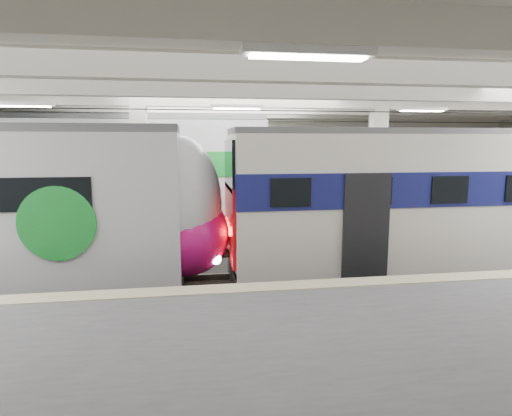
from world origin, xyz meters
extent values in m
cube|color=black|center=(0.00, 0.00, -0.05)|extent=(36.00, 24.00, 0.10)
cube|color=silver|center=(0.00, 0.00, 5.55)|extent=(36.00, 24.00, 0.20)
cube|color=beige|center=(0.00, 10.00, 2.75)|extent=(30.00, 0.10, 5.50)
cube|color=#C9BD8E|center=(0.00, -3.25, 1.11)|extent=(30.00, 0.50, 0.02)
cube|color=beige|center=(-3.00, 3.00, 2.75)|extent=(0.50, 0.50, 5.50)
cube|color=beige|center=(5.00, 3.00, 2.75)|extent=(0.50, 0.50, 5.50)
cube|color=beige|center=(0.00, 0.00, 5.25)|extent=(30.00, 18.00, 0.50)
cube|color=#59544C|center=(0.00, 0.00, 0.08)|extent=(30.00, 1.52, 0.16)
cube|color=#59544C|center=(0.00, 5.50, 0.08)|extent=(30.00, 1.52, 0.16)
cylinder|color=black|center=(0.00, 0.00, 4.70)|extent=(30.00, 0.03, 0.03)
cylinder|color=black|center=(0.00, 5.50, 4.70)|extent=(30.00, 0.03, 0.03)
cube|color=white|center=(0.00, -2.00, 4.92)|extent=(26.00, 8.40, 0.12)
ellipsoid|color=silver|center=(-1.69, 0.00, 2.31)|extent=(2.13, 2.63, 3.54)
ellipsoid|color=#C7106D|center=(-1.57, 0.00, 1.51)|extent=(2.26, 2.69, 2.17)
cylinder|color=green|center=(-4.34, -1.37, 2.13)|extent=(1.67, 0.06, 1.67)
cube|color=silver|center=(5.94, 0.00, 2.30)|extent=(12.62, 2.77, 3.59)
cube|color=navy|center=(5.94, 0.00, 2.73)|extent=(12.66, 2.83, 0.87)
cube|color=red|center=(-0.41, 0.00, 1.79)|extent=(0.08, 2.35, 1.98)
cube|color=black|center=(-0.41, 0.00, 3.30)|extent=(0.08, 2.21, 1.29)
cube|color=#4C4C51|center=(5.94, 0.00, 4.17)|extent=(12.62, 2.16, 0.16)
cube|color=black|center=(5.94, 0.00, 0.35)|extent=(12.62, 1.94, 0.70)
cube|color=silver|center=(-6.34, 5.50, 2.58)|extent=(15.34, 3.10, 4.16)
cube|color=green|center=(-6.34, 5.50, 3.13)|extent=(15.38, 3.16, 0.88)
cube|color=#4C4C51|center=(-6.34, 5.50, 4.77)|extent=(15.34, 2.55, 0.16)
cube|color=black|center=(-6.34, 5.50, 0.30)|extent=(15.34, 2.77, 0.60)
camera|label=1|loc=(-1.40, -11.12, 3.90)|focal=30.00mm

